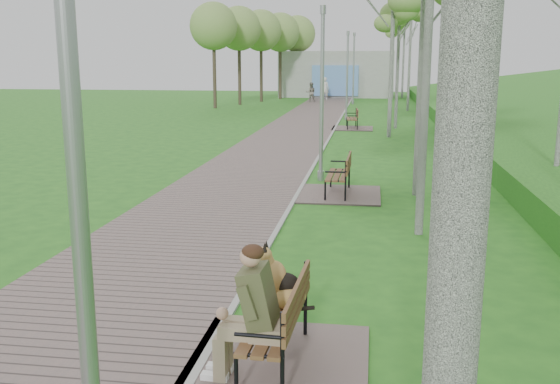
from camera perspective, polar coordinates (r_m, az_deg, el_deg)
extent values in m
plane|color=#25601D|center=(7.29, -7.00, -15.17)|extent=(120.00, 120.00, 0.00)
cube|color=#6D5D58|center=(28.15, 1.15, 5.32)|extent=(3.50, 67.00, 0.04)
cube|color=#999993|center=(27.99, 4.72, 5.25)|extent=(0.10, 67.00, 0.05)
cube|color=#9E9E99|center=(57.34, 5.23, 10.69)|extent=(10.00, 5.00, 4.00)
cube|color=#5D8BCF|center=(54.76, 5.06, 10.11)|extent=(4.00, 0.20, 2.60)
cube|color=#6D5D58|center=(7.15, -0.20, -15.44)|extent=(1.99, 2.21, 0.04)
cube|color=brown|center=(6.95, -0.62, -11.93)|extent=(0.56, 1.67, 0.04)
cube|color=brown|center=(6.80, 1.60, -9.80)|extent=(0.11, 1.65, 0.36)
cube|color=#6D5D58|center=(15.61, 5.42, -0.22)|extent=(2.04, 2.27, 0.04)
cube|color=brown|center=(15.51, 5.27, 1.56)|extent=(0.54, 1.71, 0.05)
cube|color=brown|center=(15.44, 6.30, 2.64)|extent=(0.07, 1.70, 0.37)
cube|color=#6D5D58|center=(30.68, 6.64, 5.80)|extent=(1.95, 2.17, 0.04)
cube|color=brown|center=(30.64, 6.57, 6.67)|extent=(0.61, 1.66, 0.04)
cube|color=brown|center=(30.62, 7.08, 7.21)|extent=(0.16, 1.63, 0.36)
cylinder|color=#95979C|center=(3.78, -17.72, -4.61)|extent=(0.11, 0.11, 4.56)
cylinder|color=#95979C|center=(17.42, 3.74, 1.50)|extent=(0.18, 0.18, 0.27)
cylinder|color=#95979C|center=(17.16, 3.84, 8.54)|extent=(0.11, 0.11, 4.56)
cylinder|color=#95979C|center=(17.18, 3.96, 16.30)|extent=(0.16, 0.16, 0.23)
cylinder|color=#95979C|center=(35.21, 6.07, 6.81)|extent=(0.19, 0.19, 0.28)
cylinder|color=#95979C|center=(35.08, 6.15, 10.37)|extent=(0.11, 0.11, 4.66)
cylinder|color=#95979C|center=(35.09, 6.24, 14.24)|extent=(0.17, 0.17, 0.23)
cylinder|color=#95979C|center=(47.81, 6.67, 8.18)|extent=(0.20, 0.20, 0.30)
cylinder|color=#95979C|center=(47.71, 6.75, 11.03)|extent=(0.12, 0.12, 5.06)
cylinder|color=#95979C|center=(47.74, 6.82, 14.13)|extent=(0.18, 0.18, 0.25)
imported|color=silver|center=(52.46, 4.14, 9.42)|extent=(0.80, 0.67, 1.87)
imported|color=gray|center=(49.20, 2.84, 9.07)|extent=(0.83, 0.69, 1.55)
cylinder|color=silver|center=(11.97, 13.40, 14.12)|extent=(0.19, 0.19, 7.64)
cylinder|color=silver|center=(15.58, 12.96, 13.76)|extent=(0.17, 0.17, 7.73)
cylinder|color=silver|center=(27.42, 10.20, 12.83)|extent=(0.16, 0.16, 7.56)
cylinder|color=silver|center=(30.49, 12.86, 14.39)|extent=(0.20, 0.20, 9.44)
cylinder|color=silver|center=(31.07, 10.77, 12.72)|extent=(0.16, 0.16, 7.58)
cylinder|color=silver|center=(41.95, 11.82, 13.05)|extent=(0.18, 0.18, 8.45)
ellipsoid|color=#80A24E|center=(42.10, 11.99, 16.73)|extent=(2.62, 2.62, 3.72)
cylinder|color=silver|center=(56.08, 11.26, 12.74)|extent=(0.18, 0.18, 8.42)
ellipsoid|color=#80A24E|center=(56.18, 11.38, 15.49)|extent=(2.57, 2.57, 3.70)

